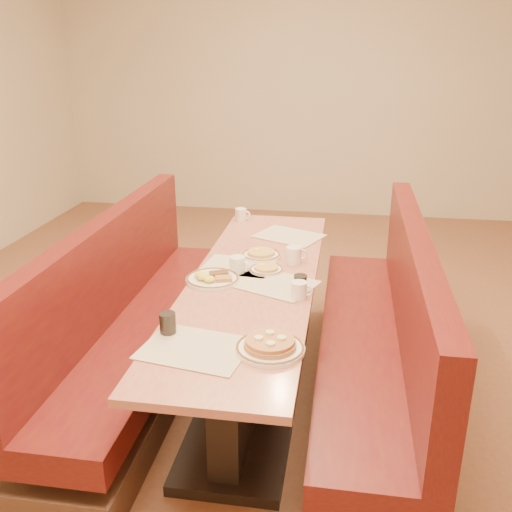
# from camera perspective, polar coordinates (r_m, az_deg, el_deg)

# --- Properties ---
(ground) EXTENTS (8.00, 8.00, 0.00)m
(ground) POSITION_cam_1_polar(r_m,az_deg,el_deg) (3.61, -0.25, -13.26)
(ground) COLOR #9E6647
(ground) RESTS_ON ground
(room_envelope) EXTENTS (6.04, 8.04, 2.82)m
(room_envelope) POSITION_cam_1_polar(r_m,az_deg,el_deg) (3.00, -0.31, 19.05)
(room_envelope) COLOR beige
(room_envelope) RESTS_ON ground
(diner_table) EXTENTS (0.70, 2.50, 0.75)m
(diner_table) POSITION_cam_1_polar(r_m,az_deg,el_deg) (3.42, -0.26, -8.05)
(diner_table) COLOR black
(diner_table) RESTS_ON ground
(booth_left) EXTENTS (0.55, 2.50, 1.05)m
(booth_left) POSITION_cam_1_polar(r_m,az_deg,el_deg) (3.60, -11.91, -7.16)
(booth_left) COLOR #4C3326
(booth_left) RESTS_ON ground
(booth_right) EXTENTS (0.55, 2.50, 1.05)m
(booth_right) POSITION_cam_1_polar(r_m,az_deg,el_deg) (3.40, 12.18, -9.01)
(booth_right) COLOR #4C3326
(booth_right) RESTS_ON ground
(placemat_near_left) EXTENTS (0.51, 0.42, 0.00)m
(placemat_near_left) POSITION_cam_1_polar(r_m,az_deg,el_deg) (2.55, -6.10, -9.15)
(placemat_near_left) COLOR beige
(placemat_near_left) RESTS_ON diner_table
(placemat_near_right) EXTENTS (0.54, 0.48, 0.00)m
(placemat_near_right) POSITION_cam_1_polar(r_m,az_deg,el_deg) (3.18, 1.68, -2.73)
(placemat_near_right) COLOR beige
(placemat_near_right) RESTS_ON diner_table
(placemat_far_left) EXTENTS (0.44, 0.36, 0.00)m
(placemat_far_left) POSITION_cam_1_polar(r_m,az_deg,el_deg) (3.42, -1.80, -1.00)
(placemat_far_left) COLOR beige
(placemat_far_left) RESTS_ON diner_table
(placemat_far_right) EXTENTS (0.53, 0.47, 0.00)m
(placemat_far_right) POSITION_cam_1_polar(r_m,az_deg,el_deg) (3.96, 3.30, 2.03)
(placemat_far_right) COLOR beige
(placemat_far_right) RESTS_ON diner_table
(pancake_plate) EXTENTS (0.31, 0.31, 0.07)m
(pancake_plate) POSITION_cam_1_polar(r_m,az_deg,el_deg) (2.51, 1.41, -8.99)
(pancake_plate) COLOR white
(pancake_plate) RESTS_ON diner_table
(eggs_plate) EXTENTS (0.30, 0.30, 0.06)m
(eggs_plate) POSITION_cam_1_polar(r_m,az_deg,el_deg) (3.22, -4.43, -2.23)
(eggs_plate) COLOR white
(eggs_plate) RESTS_ON diner_table
(extra_plate_mid) EXTENTS (0.20, 0.20, 0.04)m
(extra_plate_mid) POSITION_cam_1_polar(r_m,az_deg,el_deg) (3.35, 1.03, -1.30)
(extra_plate_mid) COLOR white
(extra_plate_mid) RESTS_ON diner_table
(extra_plate_far) EXTENTS (0.24, 0.24, 0.05)m
(extra_plate_far) POSITION_cam_1_polar(r_m,az_deg,el_deg) (3.57, 0.51, 0.18)
(extra_plate_far) COLOR white
(extra_plate_far) RESTS_ON diner_table
(coffee_mug_a) EXTENTS (0.12, 0.08, 0.09)m
(coffee_mug_a) POSITION_cam_1_polar(r_m,az_deg,el_deg) (3.00, 4.38, -3.39)
(coffee_mug_a) COLOR white
(coffee_mug_a) RESTS_ON diner_table
(coffee_mug_b) EXTENTS (0.13, 0.09, 0.10)m
(coffee_mug_b) POSITION_cam_1_polar(r_m,az_deg,el_deg) (3.31, -1.81, -0.87)
(coffee_mug_b) COLOR white
(coffee_mug_b) RESTS_ON diner_table
(coffee_mug_c) EXTENTS (0.13, 0.09, 0.10)m
(coffee_mug_c) POSITION_cam_1_polar(r_m,az_deg,el_deg) (3.47, 3.86, 0.14)
(coffee_mug_c) COLOR white
(coffee_mug_c) RESTS_ON diner_table
(coffee_mug_d) EXTENTS (0.12, 0.08, 0.09)m
(coffee_mug_d) POSITION_cam_1_polar(r_m,az_deg,el_deg) (4.31, -1.48, 4.19)
(coffee_mug_d) COLOR white
(coffee_mug_d) RESTS_ON diner_table
(soda_tumbler_near) EXTENTS (0.08, 0.08, 0.10)m
(soda_tumbler_near) POSITION_cam_1_polar(r_m,az_deg,el_deg) (2.67, -8.82, -6.68)
(soda_tumbler_near) COLOR black
(soda_tumbler_near) RESTS_ON diner_table
(soda_tumbler_mid) EXTENTS (0.07, 0.07, 0.10)m
(soda_tumbler_mid) POSITION_cam_1_polar(r_m,az_deg,el_deg) (3.07, 4.44, -2.77)
(soda_tumbler_mid) COLOR black
(soda_tumbler_mid) RESTS_ON diner_table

